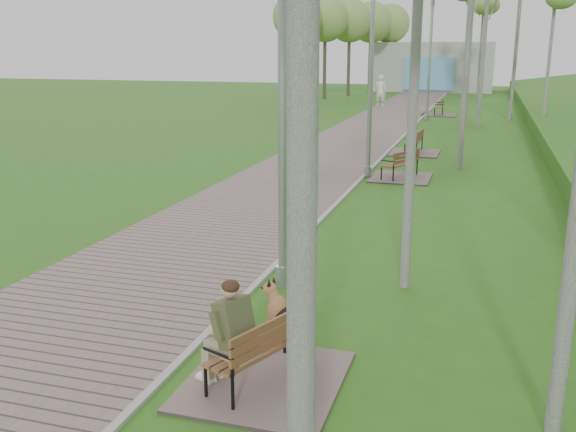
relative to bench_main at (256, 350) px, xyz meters
name	(u,v)px	position (x,y,z in m)	size (l,w,h in m)	color
ground	(168,375)	(-0.98, -0.12, -0.39)	(120.00, 120.00, 0.00)	#2F5E1C
walkway	(365,132)	(-2.73, 21.38, -0.37)	(3.50, 67.00, 0.04)	#73615D
kerb	(406,133)	(-0.98, 21.38, -0.37)	(0.10, 67.00, 0.05)	#999993
building_north	(432,67)	(-2.48, 50.85, 1.60)	(10.00, 5.20, 4.00)	#9E9E99
bench_main	(256,350)	(0.00, 0.00, 0.00)	(1.62, 1.80, 1.41)	#73615D
bench_second	(400,172)	(0.00, 11.73, -0.21)	(1.60, 1.78, 0.98)	#73615D
bench_third	(414,148)	(-0.12, 16.25, -0.21)	(1.62, 1.80, 0.99)	#73615D
bench_far	(439,112)	(-0.27, 29.78, -0.19)	(1.77, 1.97, 1.09)	#73615D
lamp_post_near	(283,112)	(-0.59, 2.84, 2.22)	(0.22, 0.22, 5.60)	gray
lamp_post_second	(370,89)	(-0.88, 11.66, 2.02)	(0.20, 0.20, 5.16)	gray
lamp_post_third	(429,65)	(-0.66, 27.08, 2.29)	(0.22, 0.22, 5.75)	gray
pedestrian_near	(381,91)	(-4.11, 34.03, 0.58)	(0.71, 0.46, 1.93)	silver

